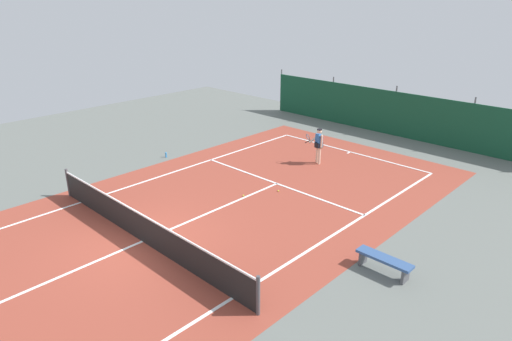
# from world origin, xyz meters

# --- Properties ---
(ground_plane) EXTENTS (36.00, 36.00, 0.00)m
(ground_plane) POSITION_xyz_m (0.00, 0.00, 0.00)
(ground_plane) COLOR slate
(court_surface) EXTENTS (11.02, 26.60, 0.01)m
(court_surface) POSITION_xyz_m (0.00, 0.00, 0.00)
(court_surface) COLOR brown
(court_surface) RESTS_ON ground
(tennis_net) EXTENTS (10.12, 0.10, 1.10)m
(tennis_net) POSITION_xyz_m (0.00, 0.00, 0.51)
(tennis_net) COLOR black
(tennis_net) RESTS_ON ground
(back_fence) EXTENTS (16.30, 0.98, 2.70)m
(back_fence) POSITION_xyz_m (-0.00, 16.48, 0.67)
(back_fence) COLOR #14472D
(back_fence) RESTS_ON ground
(tennis_player) EXTENTS (0.85, 0.64, 1.64)m
(tennis_player) POSITION_xyz_m (-0.24, 9.50, 0.96)
(tennis_player) COLOR beige
(tennis_player) RESTS_ON ground
(tennis_ball_near_player) EXTENTS (0.07, 0.07, 0.07)m
(tennis_ball_near_player) POSITION_xyz_m (-0.12, 4.58, 0.03)
(tennis_ball_near_player) COLOR #CCDB33
(tennis_ball_near_player) RESTS_ON ground
(tennis_ball_midcourt) EXTENTS (0.07, 0.07, 0.07)m
(tennis_ball_midcourt) POSITION_xyz_m (0.55, 5.85, 0.03)
(tennis_ball_midcourt) COLOR #CCDB33
(tennis_ball_midcourt) RESTS_ON ground
(courtside_bench) EXTENTS (1.60, 0.40, 0.49)m
(courtside_bench) POSITION_xyz_m (6.31, 3.70, 0.37)
(courtside_bench) COLOR #335184
(courtside_bench) RESTS_ON ground
(water_bottle) EXTENTS (0.08, 0.08, 0.24)m
(water_bottle) POSITION_xyz_m (-5.95, 5.17, 0.12)
(water_bottle) COLOR #338CD8
(water_bottle) RESTS_ON ground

